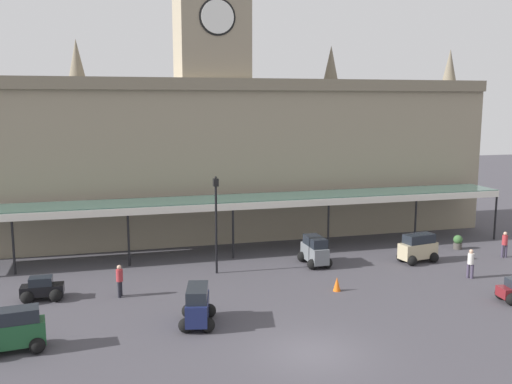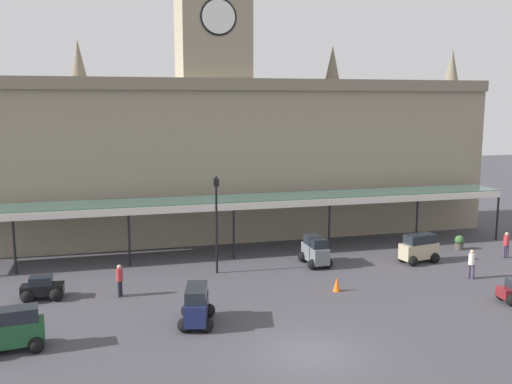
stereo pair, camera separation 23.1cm
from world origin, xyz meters
The scene contains 14 objects.
ground_plane centered at (0.00, 0.00, 0.00)m, with size 140.00×140.00×0.00m, color #434148.
station_building centered at (0.00, 20.93, 6.30)m, with size 40.79×6.44×18.85m.
entrance_canopy centered at (0.00, 15.49, 3.50)m, with size 38.78×3.26×3.64m.
car_navy_van centered at (-3.93, 4.06, 0.81)m, with size 1.94×2.55×1.77m.
car_black_sedan centered at (-10.93, 9.29, 0.50)m, with size 2.06×1.54×1.19m.
car_beige_van centered at (10.84, 10.40, 0.81)m, with size 2.53×1.87×1.77m.
car_grey_van centered at (4.45, 11.47, 0.81)m, with size 1.61×2.41×1.77m.
car_green_van centered at (-11.41, 3.22, 0.81)m, with size 2.49×1.78×1.77m.
pedestrian_near_entrance centered at (11.97, 6.76, 0.91)m, with size 0.34×0.35×1.67m.
pedestrian_crossing_forecourt centered at (-7.16, 8.73, 0.91)m, with size 0.34×0.38×1.67m.
pedestrian_beside_cars centered at (16.74, 9.94, 0.91)m, with size 0.38×0.34×1.67m.
victorian_lamppost centered at (-1.62, 11.40, 3.47)m, with size 0.30×0.30×5.67m.
traffic_cone centered at (3.86, 6.68, 0.37)m, with size 0.40×0.40×0.75m, color orange.
planter_by_canopy centered at (15.12, 12.51, 0.49)m, with size 0.60×0.60×0.96m.
Camera 1 is at (-7.69, -19.82, 9.85)m, focal length 39.83 mm.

